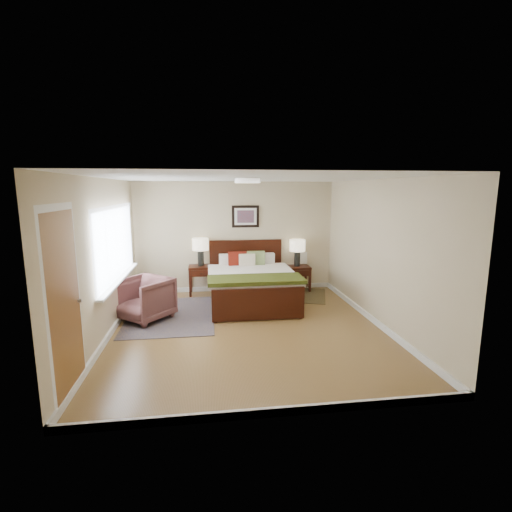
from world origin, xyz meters
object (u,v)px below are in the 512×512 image
at_px(nightstand_left, 201,271).
at_px(lamp_right, 297,248).
at_px(lamp_left, 201,246).
at_px(nightstand_right, 297,276).
at_px(rug_persian, 171,315).
at_px(bed, 251,278).
at_px(armchair, 144,299).

relative_size(nightstand_left, lamp_right, 1.06).
distance_m(lamp_left, lamp_right, 2.20).
height_order(nightstand_right, lamp_left, lamp_left).
bearing_deg(lamp_left, nightstand_left, -90.00).
distance_m(lamp_right, rug_persian, 3.25).
bearing_deg(nightstand_right, rug_persian, -153.19).
bearing_deg(lamp_left, bed, -39.15).
bearing_deg(nightstand_left, bed, -38.41).
height_order(bed, lamp_right, lamp_right).
distance_m(bed, lamp_left, 1.43).
xyz_separation_m(armchair, rug_persian, (0.45, 0.16, -0.38)).
relative_size(bed, lamp_left, 3.54).
height_order(nightstand_left, lamp_right, lamp_right).
xyz_separation_m(nightstand_right, lamp_left, (-2.20, 0.01, 0.73)).
xyz_separation_m(lamp_right, rug_persian, (-2.75, -1.40, -1.00)).
distance_m(nightstand_left, lamp_right, 2.25).
height_order(nightstand_right, lamp_right, lamp_right).
relative_size(armchair, rug_persian, 0.38).
bearing_deg(lamp_left, lamp_right, 0.00).
bearing_deg(rug_persian, lamp_left, 68.74).
distance_m(nightstand_right, lamp_right, 0.66).
distance_m(bed, armchair, 2.16).
relative_size(nightstand_right, lamp_left, 0.95).
height_order(lamp_left, lamp_right, lamp_left).
height_order(armchair, rug_persian, armchair).
xyz_separation_m(lamp_left, armchair, (-1.00, -1.57, -0.70)).
bearing_deg(nightstand_right, nightstand_left, -179.75).
height_order(bed, nightstand_right, bed).
bearing_deg(bed, nightstand_right, 35.01).
bearing_deg(lamp_left, armchair, -122.65).
relative_size(bed, nightstand_right, 3.72).
xyz_separation_m(lamp_right, armchair, (-3.20, -1.57, -0.62)).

